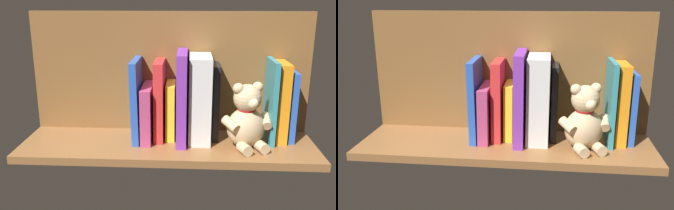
{
  "view_description": "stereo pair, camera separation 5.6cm",
  "coord_description": "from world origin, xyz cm",
  "views": [
    {
      "loc": [
        -5.87,
        102.78,
        41.69
      ],
      "look_at": [
        0.0,
        0.0,
        11.11
      ],
      "focal_mm": 40.4,
      "sensor_mm": 36.0,
      "label": 1
    },
    {
      "loc": [
        -11.42,
        102.31,
        41.69
      ],
      "look_at": [
        0.0,
        0.0,
        11.11
      ],
      "focal_mm": 40.4,
      "sensor_mm": 36.0,
      "label": 2
    }
  ],
  "objects": [
    {
      "name": "book_0",
      "position": [
        -35.39,
        -4.6,
        10.23
      ],
      "size": [
        1.73,
        10.55,
        20.45
      ],
      "primitive_type": "cube",
      "color": "blue",
      "rests_on": "ground_plane"
    },
    {
      "name": "shelf_back_panel",
      "position": [
        0.0,
        -11.02,
        18.31
      ],
      "size": [
        84.39,
        1.5,
        36.62
      ],
      "primitive_type": "cube",
      "color": "brown",
      "rests_on": "ground_plane"
    },
    {
      "name": "book_1",
      "position": [
        -32.32,
        -4.13,
        11.48
      ],
      "size": [
        3.18,
        11.47,
        22.96
      ],
      "primitive_type": "cube",
      "color": "orange",
      "rests_on": "ground_plane"
    },
    {
      "name": "dictionary_thick_white",
      "position": [
        -9.05,
        -2.69,
        12.43
      ],
      "size": [
        6.24,
        14.16,
        24.87
      ],
      "primitive_type": "cube",
      "color": "silver",
      "rests_on": "ground_plane"
    },
    {
      "name": "teddy_bear",
      "position": [
        -21.99,
        2.71,
        8.16
      ],
      "size": [
        14.2,
        14.11,
        18.54
      ],
      "rotation": [
        0.0,
        0.0,
        0.34
      ],
      "color": "#D1B284",
      "rests_on": "ground_plane"
    },
    {
      "name": "book_4",
      "position": [
        -3.91,
        -1.7,
        13.04
      ],
      "size": [
        2.8,
        16.34,
        26.09
      ],
      "primitive_type": "cube",
      "color": "purple",
      "rests_on": "ground_plane"
    },
    {
      "name": "ground_plane",
      "position": [
        0.0,
        0.0,
        -1.1
      ],
      "size": [
        84.39,
        26.54,
        2.2
      ],
      "primitive_type": "cube",
      "color": "brown"
    },
    {
      "name": "book_5",
      "position": [
        -0.59,
        -4.4,
        8.25
      ],
      "size": [
        2.61,
        10.93,
        16.51
      ],
      "primitive_type": "cube",
      "color": "yellow",
      "rests_on": "ground_plane"
    },
    {
      "name": "book_3",
      "position": [
        -13.68,
        -4.69,
        11.09
      ],
      "size": [
        1.8,
        10.36,
        22.17
      ],
      "primitive_type": "cube",
      "color": "black",
      "rests_on": "ground_plane"
    },
    {
      "name": "book_7",
      "position": [
        6.1,
        -2.38,
        8.05
      ],
      "size": [
        2.94,
        14.97,
        16.09
      ],
      "primitive_type": "cube",
      "color": "#B23F72",
      "rests_on": "ground_plane"
    },
    {
      "name": "book_2",
      "position": [
        -29.39,
        -3.27,
        11.91
      ],
      "size": [
        1.44,
        13.2,
        23.83
      ],
      "primitive_type": "cube",
      "color": "teal",
      "rests_on": "ground_plane"
    },
    {
      "name": "book_8",
      "position": [
        9.18,
        -2.53,
        11.81
      ],
      "size": [
        2.38,
        14.68,
        23.66
      ],
      "primitive_type": "cube",
      "rotation": [
        0.0,
        0.02,
        0.0
      ],
      "color": "blue",
      "rests_on": "ground_plane"
    },
    {
      "name": "book_6",
      "position": [
        2.67,
        -3.5,
        11.58
      ],
      "size": [
        2.68,
        12.74,
        23.17
      ],
      "primitive_type": "cube",
      "color": "red",
      "rests_on": "ground_plane"
    }
  ]
}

